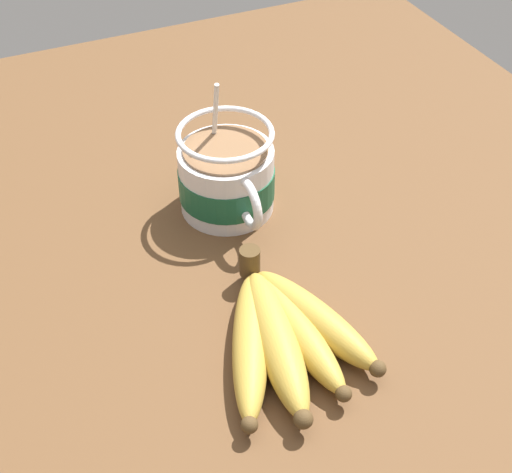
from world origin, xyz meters
The scene contains 3 objects.
table centered at (0.00, 0.00, 1.61)cm, with size 99.05×99.05×3.23cm.
coffee_mug centered at (-5.17, 2.32, 7.20)cm, with size 13.76×10.24×14.11cm.
banana_bunch centered at (14.72, -0.50, 4.89)cm, with size 18.96×14.91×4.06cm.
Camera 1 is at (50.82, -19.17, 52.70)cm, focal length 50.00 mm.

